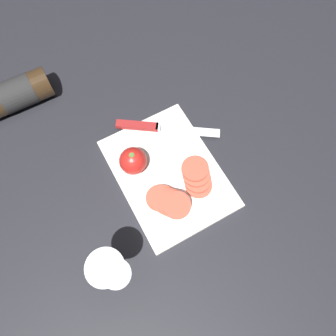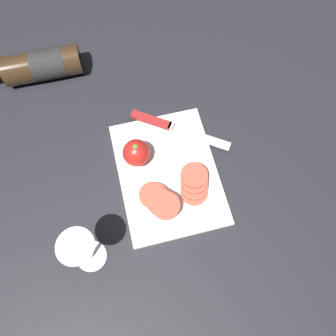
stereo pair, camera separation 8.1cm
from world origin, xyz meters
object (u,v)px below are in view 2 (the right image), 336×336
whole_tomato (136,153)px  tomato_slice_stack_near (194,184)px  tomato_slice_stack_far (159,200)px  wine_bottle (40,66)px  knife (161,124)px  wine_glass (81,250)px

whole_tomato → tomato_slice_stack_near: 0.16m
tomato_slice_stack_far → wine_bottle: bearing=27.2°
knife → tomato_slice_stack_far: 0.22m
wine_bottle → wine_glass: (-0.55, -0.06, 0.06)m
wine_bottle → tomato_slice_stack_near: size_ratio=3.25×
wine_glass → whole_tomato: (0.22, -0.16, -0.05)m
wine_bottle → tomato_slice_stack_near: (-0.45, -0.33, -0.01)m
wine_bottle → tomato_slice_stack_far: bearing=-152.8°
knife → tomato_slice_stack_near: 0.19m
knife → tomato_slice_stack_near: bearing=-44.5°
wine_glass → knife: 0.39m
wine_bottle → whole_tomato: bearing=-147.8°
tomato_slice_stack_far → wine_glass: bearing=115.0°
tomato_slice_stack_near → tomato_slice_stack_far: bearing=102.8°
whole_tomato → tomato_slice_stack_far: 0.13m
wine_bottle → tomato_slice_stack_near: 0.56m
wine_bottle → wine_glass: wine_glass is taller
wine_glass → tomato_slice_stack_near: (0.11, -0.28, -0.07)m
knife → tomato_slice_stack_near: tomato_slice_stack_near is taller
knife → wine_glass: bearing=-94.6°
tomato_slice_stack_near → tomato_slice_stack_far: 0.10m
knife → tomato_slice_stack_far: tomato_slice_stack_far is taller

